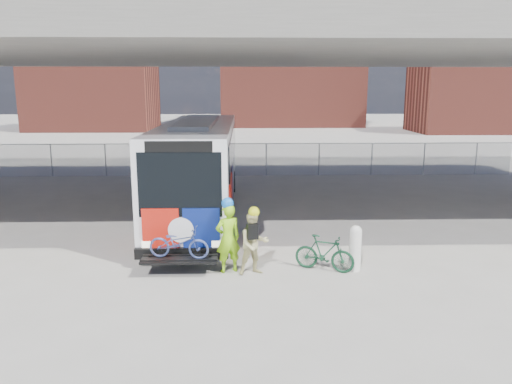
{
  "coord_description": "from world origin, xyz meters",
  "views": [
    {
      "loc": [
        -0.31,
        -15.87,
        4.87
      ],
      "look_at": [
        0.1,
        -0.24,
        1.6
      ],
      "focal_mm": 35.0,
      "sensor_mm": 36.0,
      "label": 1
    }
  ],
  "objects_px": {
    "cyclist_tan": "(254,243)",
    "bus": "(199,161)",
    "bike_parked": "(324,253)",
    "bollard": "(355,246)",
    "cyclist_hivis": "(228,236)"
  },
  "relations": [
    {
      "from": "cyclist_hivis",
      "to": "bike_parked",
      "type": "relative_size",
      "value": 1.25
    },
    {
      "from": "bollard",
      "to": "bike_parked",
      "type": "bearing_deg",
      "value": -180.0
    },
    {
      "from": "cyclist_hivis",
      "to": "bike_parked",
      "type": "distance_m",
      "value": 2.65
    },
    {
      "from": "cyclist_tan",
      "to": "bus",
      "type": "bearing_deg",
      "value": 90.53
    },
    {
      "from": "bollard",
      "to": "cyclist_tan",
      "type": "xyz_separation_m",
      "value": [
        -2.74,
        -0.2,
        0.2
      ]
    },
    {
      "from": "bus",
      "to": "bike_parked",
      "type": "height_order",
      "value": "bus"
    },
    {
      "from": "bus",
      "to": "bike_parked",
      "type": "bearing_deg",
      "value": -58.52
    },
    {
      "from": "cyclist_hivis",
      "to": "bike_parked",
      "type": "bearing_deg",
      "value": 158.62
    },
    {
      "from": "bus",
      "to": "cyclist_tan",
      "type": "relative_size",
      "value": 7.01
    },
    {
      "from": "bus",
      "to": "bollard",
      "type": "distance_m",
      "value": 8.02
    },
    {
      "from": "bus",
      "to": "bike_parked",
      "type": "xyz_separation_m",
      "value": [
        3.88,
        -6.33,
        -1.62
      ]
    },
    {
      "from": "cyclist_tan",
      "to": "bike_parked",
      "type": "bearing_deg",
      "value": -10.11
    },
    {
      "from": "cyclist_hivis",
      "to": "cyclist_tan",
      "type": "xyz_separation_m",
      "value": [
        0.69,
        -0.2,
        -0.12
      ]
    },
    {
      "from": "bus",
      "to": "bike_parked",
      "type": "relative_size",
      "value": 7.87
    },
    {
      "from": "bollard",
      "to": "bike_parked",
      "type": "height_order",
      "value": "bollard"
    }
  ]
}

